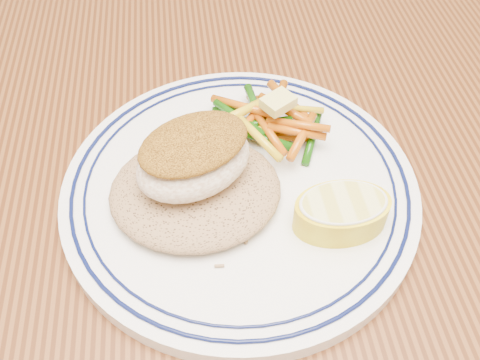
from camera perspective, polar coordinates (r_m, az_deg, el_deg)
name	(u,v)px	position (r m, az deg, el deg)	size (l,w,h in m)	color
dining_table	(253,222)	(0.54, 1.44, -4.55)	(1.50, 0.90, 0.75)	#47220E
plate	(240,189)	(0.43, 0.00, -0.91)	(0.28, 0.28, 0.02)	white
rice_pilaf	(195,188)	(0.41, -4.81, -0.83)	(0.13, 0.12, 0.03)	#916E48
fish_fillet	(194,157)	(0.39, -4.95, 2.46)	(0.11, 0.10, 0.04)	#F7E5CC
vegetable_pile	(269,120)	(0.46, 3.12, 6.39)	(0.10, 0.11, 0.03)	#134B09
butter_pat	(278,102)	(0.44, 4.10, 8.28)	(0.03, 0.02, 0.01)	#EAE072
lemon_wedge	(341,212)	(0.40, 10.77, -3.34)	(0.07, 0.07, 0.03)	yellow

